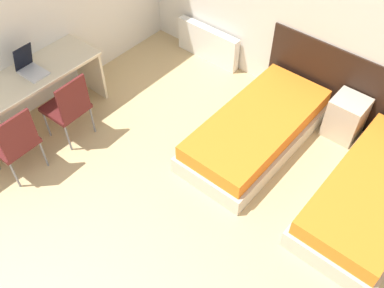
% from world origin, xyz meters
% --- Properties ---
extents(wall_left, '(0.05, 5.33, 2.70)m').
position_xyz_m(wall_left, '(-2.33, 2.17, 1.35)').
color(wall_left, silver).
rests_on(wall_left, ground_plane).
extents(headboard_panel, '(2.48, 0.03, 0.95)m').
position_xyz_m(headboard_panel, '(0.96, 4.32, 0.47)').
color(headboard_panel, black).
rests_on(headboard_panel, ground_plane).
extents(bed_near_window, '(0.93, 2.00, 0.42)m').
position_xyz_m(bed_near_window, '(0.24, 3.29, 0.20)').
color(bed_near_window, beige).
rests_on(bed_near_window, ground_plane).
extents(bed_near_door, '(0.93, 2.00, 0.42)m').
position_xyz_m(bed_near_door, '(1.68, 3.29, 0.20)').
color(bed_near_door, beige).
rests_on(bed_near_door, ground_plane).
extents(nightstand, '(0.39, 0.38, 0.54)m').
position_xyz_m(nightstand, '(0.96, 4.10, 0.27)').
color(nightstand, beige).
rests_on(nightstand, ground_plane).
extents(radiator, '(1.02, 0.12, 0.50)m').
position_xyz_m(radiator, '(-1.27, 4.24, 0.25)').
color(radiator, silver).
rests_on(radiator, ground_plane).
extents(desk, '(0.61, 2.18, 0.75)m').
position_xyz_m(desk, '(-2.00, 1.59, 0.59)').
color(desk, beige).
rests_on(desk, ground_plane).
extents(chair_near_laptop, '(0.46, 0.46, 0.90)m').
position_xyz_m(chair_near_laptop, '(-1.50, 1.96, 0.50)').
color(chair_near_laptop, '#511919').
rests_on(chair_near_laptop, ground_plane).
extents(chair_near_notebook, '(0.46, 0.46, 0.90)m').
position_xyz_m(chair_near_notebook, '(-1.50, 1.24, 0.50)').
color(chair_near_notebook, '#511919').
rests_on(chair_near_notebook, ground_plane).
extents(laptop, '(0.34, 0.25, 0.33)m').
position_xyz_m(laptop, '(-2.02, 1.91, 0.82)').
color(laptop, silver).
rests_on(laptop, desk).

